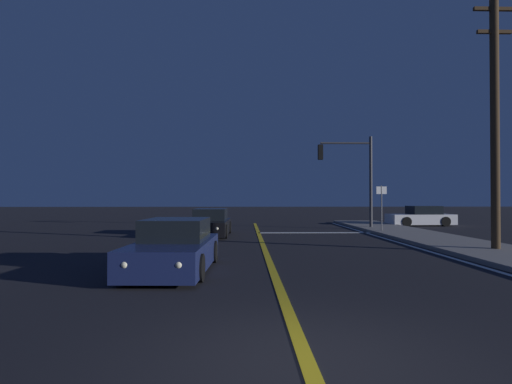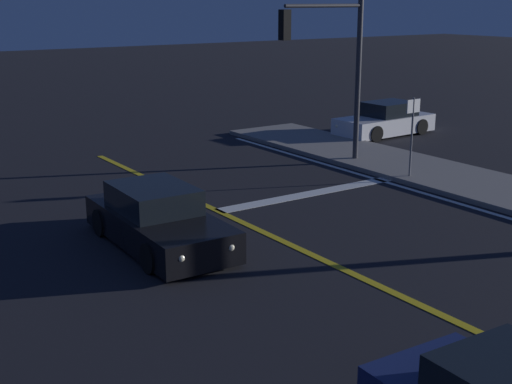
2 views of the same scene
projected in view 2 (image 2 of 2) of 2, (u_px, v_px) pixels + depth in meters
lane_line_center at (459, 323)px, 12.04m from camera, size 0.20×32.10×0.01m
stop_bar at (309, 194)px, 20.00m from camera, size 6.03×0.50×0.01m
car_side_waiting_black at (158, 220)px, 15.73m from camera, size 2.01×4.55×1.34m
car_following_oncoming_white at (385, 121)px, 28.55m from camera, size 4.38×1.98×1.34m
traffic_signal_near_right at (332, 54)px, 22.30m from camera, size 3.27×0.28×5.57m
street_sign_corner at (412, 126)px, 21.06m from camera, size 0.56×0.06×2.54m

